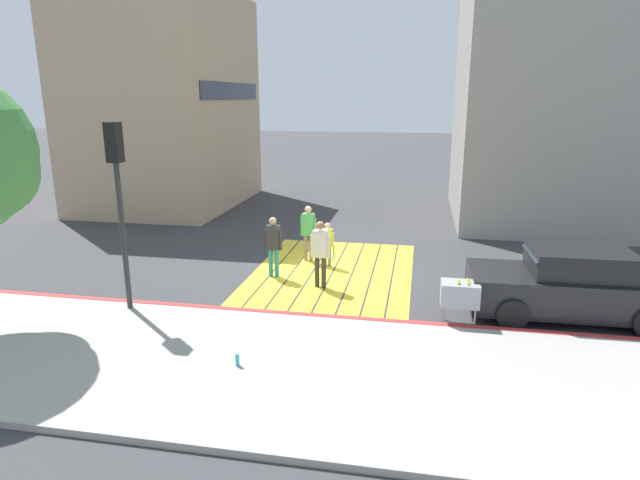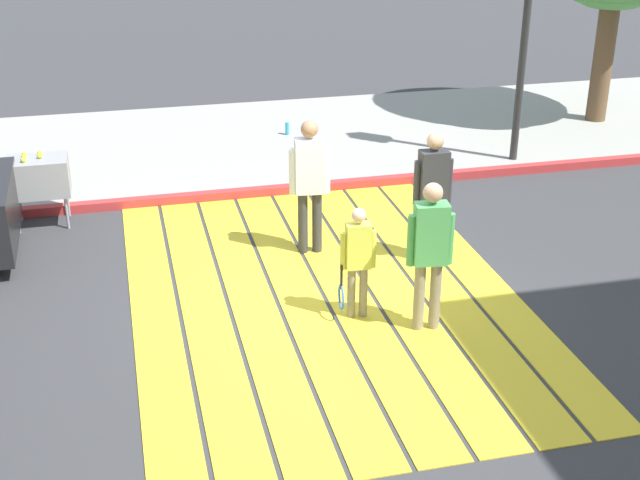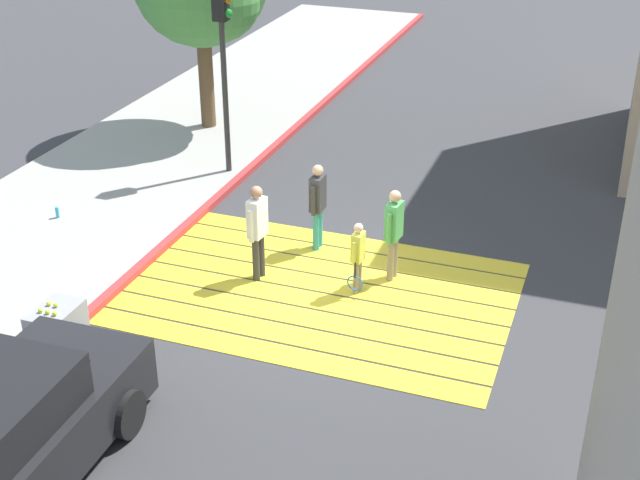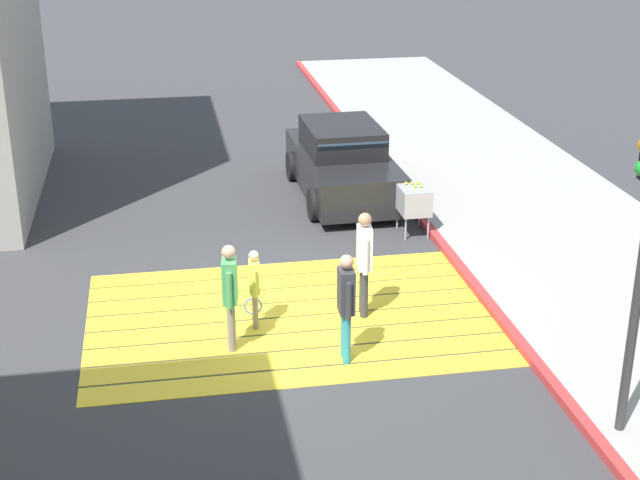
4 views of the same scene
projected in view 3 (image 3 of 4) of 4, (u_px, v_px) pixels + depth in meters
name	position (u px, v px, depth m)	size (l,w,h in m)	color
ground_plane	(320.00, 293.00, 14.83)	(120.00, 120.00, 0.00)	#38383A
crosswalk_stripes	(320.00, 292.00, 14.83)	(6.40, 4.35, 0.01)	yellow
sidewalk_west	(41.00, 238.00, 16.50)	(4.80, 40.00, 0.12)	#9E9B93
curb_painted	(151.00, 258.00, 15.78)	(0.16, 40.00, 0.13)	#BC3333
traffic_light_corner	(223.00, 38.00, 17.90)	(0.39, 0.28, 4.24)	#2D2D2D
tennis_ball_cart	(56.00, 324.00, 12.70)	(0.56, 0.80, 1.02)	#99999E
water_bottle	(57.00, 212.00, 17.10)	(0.07, 0.07, 0.22)	#33A5BF
pedestrian_adult_lead	(394.00, 228.00, 14.82)	(0.26, 0.49, 1.67)	gray
pedestrian_adult_trailing	(257.00, 226.00, 14.82)	(0.26, 0.51, 1.74)	#333338
pedestrian_adult_side	(318.00, 201.00, 15.83)	(0.22, 0.49, 1.66)	teal
pedestrian_child_with_racket	(358.00, 254.00, 14.52)	(0.29, 0.40, 1.29)	gray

